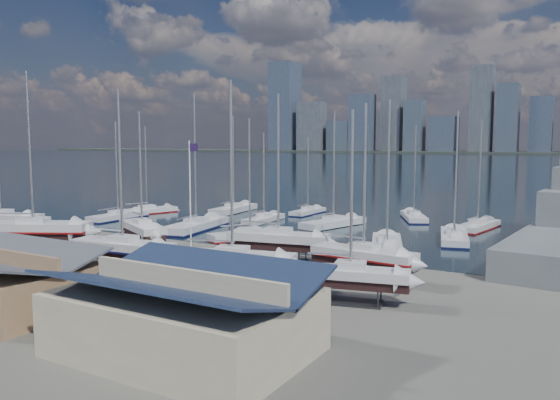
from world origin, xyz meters
The scene contains 30 objects.
ground centered at (0.00, -10.00, 0.00)m, with size 1400.00×1400.00×0.00m, color #605E59.
water centered at (0.00, 300.00, -0.15)m, with size 1400.00×600.00×0.40m, color #182938.
far_shore centered at (0.00, 560.00, 1.10)m, with size 1400.00×80.00×2.20m, color #2D332D.
skyline centered at (-7.83, 553.76, 39.09)m, with size 639.14×43.80×107.69m.
shed_grey centered at (0.00, -26.00, 2.15)m, with size 12.60×8.40×4.17m.
shed_blue centered at (16.00, -26.00, 2.42)m, with size 13.65×9.45×4.71m.
sailboat_cradle_0 centered at (-26.87, -8.83, 2.10)m, with size 10.62×5.53×16.50m.
sailboat_cradle_1 centered at (-15.73, -12.37, 2.20)m, with size 11.76×8.30×18.53m.
sailboat_cradle_2 centered at (-7.41, -5.20, 2.00)m, with size 8.96×6.31×14.53m.
sailboat_cradle_3 centered at (-0.68, -14.45, 2.06)m, with size 10.00×3.73×15.81m.
sailboat_cradle_4 centered at (8.79, -3.76, 2.07)m, with size 10.00×4.46×15.80m.
sailboat_cradle_5 centered at (10.56, -13.88, 2.07)m, with size 10.27×5.35×15.98m.
sailboat_cradle_6 centered at (18.52, -6.55, 1.99)m, with size 9.05×3.34×14.43m.
sailboat_cradle_7 centered at (20.12, -13.07, 1.95)m, with size 8.48×4.08×13.55m.
sailboat_moored_0 centered at (-25.94, 8.83, 0.31)m, with size 3.08×10.12×15.02m.
sailboat_moored_1 centered at (-26.97, 15.88, 0.31)m, with size 5.70×10.10×14.56m.
sailboat_moored_2 centered at (-15.97, 24.21, 0.32)m, with size 4.07×11.09×16.39m.
sailboat_moored_3 centered at (-9.75, 6.85, 0.31)m, with size 5.38×12.63×18.30m.
sailboat_moored_4 centered at (-6.01, 17.45, 0.32)m, with size 3.06×8.93×13.27m.
sailboat_moored_5 centered at (-4.46, 28.15, 0.31)m, with size 2.44×8.47×12.62m.
sailboat_moored_6 centered at (-0.09, 4.79, 0.31)m, with size 7.52×9.83×14.73m.
sailboat_moored_7 centered at (4.42, 18.38, 0.32)m, with size 5.72×11.10×16.14m.
sailboat_moored_8 centered at (11.92, 30.14, 0.31)m, with size 6.55×9.92×14.48m.
sailboat_moored_9 centered at (16.03, 6.47, 0.32)m, with size 6.51×11.28×16.44m.
sailboat_moored_10 centered at (20.97, 15.33, 0.31)m, with size 5.34×10.79×15.54m.
sailboat_moored_11 centered at (21.73, 25.54, 0.31)m, with size 4.35×10.22×14.81m.
car_b centered at (-1.32, -21.20, 0.66)m, with size 1.40×4.01×1.32m, color gray.
car_c centered at (-2.60, -19.07, 0.78)m, with size 2.57×5.58×1.55m, color gray.
car_d centered at (9.13, -20.03, 0.73)m, with size 2.03×5.00×1.45m, color gray.
flagpole centered at (3.44, -10.11, 6.56)m, with size 1.01×0.12×11.45m.
Camera 1 is at (34.69, -48.02, 11.27)m, focal length 35.00 mm.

